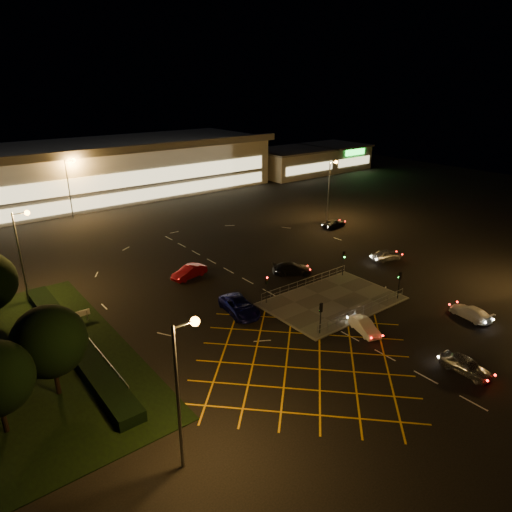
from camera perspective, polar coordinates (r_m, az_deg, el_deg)
ground at (r=50.25m, az=6.29°, el=-5.49°), size 180.00×180.00×0.00m
pedestrian_island at (r=50.29m, az=9.53°, el=-5.57°), size 14.00×9.00×0.12m
grass_verge at (r=44.16m, az=-28.06°, el=-12.09°), size 18.00×30.00×0.08m
hedge at (r=44.63m, az=-21.86°, el=-9.95°), size 2.00×26.00×1.00m
supermarket at (r=100.53m, az=-19.19°, el=10.19°), size 72.00×26.50×10.50m
retail_unit_a at (r=117.39m, az=4.35°, el=11.65°), size 18.80×14.80×6.35m
retail_unit_b at (r=128.53m, az=9.79°, el=12.24°), size 14.80×14.80×6.35m
streetlight_sw at (r=27.38m, az=-9.09°, el=-14.52°), size 1.78×0.56×10.03m
streetlight_nw at (r=52.98m, az=-27.15°, el=1.33°), size 1.78×0.56×10.03m
streetlight_ne at (r=78.08m, az=9.34°, el=9.14°), size 1.78×0.56×10.03m
streetlight_far_left at (r=84.41m, az=-22.19°, el=8.76°), size 1.78×0.56×10.03m
streetlight_far_right at (r=104.02m, az=-0.65°, el=12.36°), size 1.78×0.56×10.03m
signal_sw at (r=42.90m, az=8.10°, el=-6.95°), size 0.28×0.30×3.15m
signal_se at (r=51.47m, az=17.52°, el=-2.82°), size 0.28×0.30×3.15m
signal_nw at (r=48.14m, az=1.31°, el=-3.47°), size 0.28×0.30×3.15m
signal_ne at (r=55.92m, az=10.90°, el=-0.27°), size 0.28×0.30×3.15m
tree_e at (r=36.95m, az=-24.41°, el=-9.69°), size 5.40×5.40×7.35m
car_near_silver at (r=41.84m, az=24.76°, el=-12.31°), size 1.69×4.14×1.41m
car_queue_white at (r=44.82m, az=13.40°, el=-8.56°), size 2.49×4.09×1.27m
car_left_blue at (r=46.95m, az=-2.07°, el=-6.30°), size 3.47×6.00×1.57m
car_far_dkgrey at (r=56.41m, az=4.53°, el=-1.56°), size 5.21×4.23×1.42m
car_right_silver at (r=62.95m, az=16.01°, el=0.13°), size 4.57×2.76×1.46m
car_circ_red at (r=55.69m, az=-8.35°, el=-1.99°), size 4.80×2.44×1.51m
car_east_grey at (r=75.42m, az=9.70°, el=4.02°), size 4.45×2.18×1.22m
car_approach_white at (r=50.93m, az=25.26°, el=-6.38°), size 2.43×4.55×1.25m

